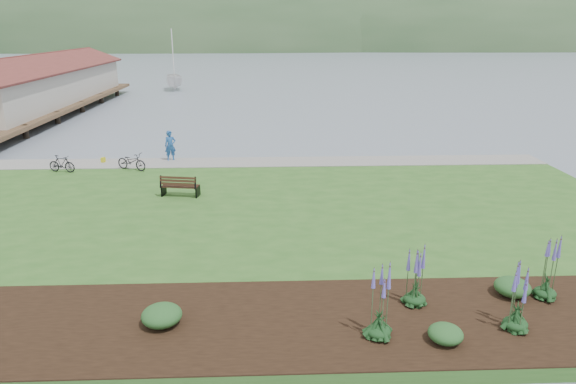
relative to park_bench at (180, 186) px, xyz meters
name	(u,v)px	position (x,y,z in m)	size (l,w,h in m)	color
ground	(243,210)	(2.88, -0.85, -0.92)	(600.00, 600.00, 0.00)	slate
lawn	(240,222)	(2.88, -2.85, -0.72)	(34.00, 20.00, 0.40)	#2C5C20
shoreline_path	(248,162)	(2.88, 6.05, -0.50)	(34.00, 2.20, 0.03)	gray
garden_bed	(339,320)	(5.88, -10.65, -0.50)	(24.00, 4.40, 0.04)	black
far_hillside	(319,48)	(22.88, 169.15, -0.92)	(580.00, 80.00, 38.00)	#30502D
pier_pavilion	(39,85)	(-17.12, 26.67, 1.72)	(8.00, 36.00, 5.40)	#4C3826
park_bench	(180,186)	(0.00, 0.00, 0.00)	(1.77, 0.96, 1.04)	black
person	(170,143)	(-1.57, 6.65, 0.51)	(0.75, 0.51, 2.06)	#1F5092
bicycle_a	(132,161)	(-3.33, 4.68, -0.04)	(1.83, 0.64, 0.96)	black
bicycle_b	(62,164)	(-6.95, 4.39, -0.06)	(1.52, 0.44, 0.92)	black
sailboat	(175,90)	(-7.74, 44.52, -0.92)	(9.09, 9.25, 23.96)	silver
pannier	(103,160)	(-5.38, 6.35, -0.37)	(0.18, 0.28, 0.30)	gold
echium_0	(380,304)	(6.77, -11.49, 0.44)	(0.62, 0.62, 2.25)	#133417
echium_1	(416,277)	(8.11, -9.95, 0.35)	(0.62, 0.62, 1.95)	#133417
echium_2	(519,302)	(10.34, -11.30, 0.31)	(0.62, 0.62, 1.88)	#133417
echium_3	(549,267)	(11.94, -9.75, 0.48)	(0.62, 0.62, 2.34)	#133417
shrub_0	(162,315)	(1.24, -10.71, -0.21)	(1.06, 1.06, 0.53)	#1E4C21
shrub_1	(446,334)	(8.37, -11.76, -0.26)	(0.86, 0.86, 0.43)	#1E4C21
shrub_2	(512,287)	(11.06, -9.57, -0.22)	(1.02, 1.02, 0.51)	#1E4C21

